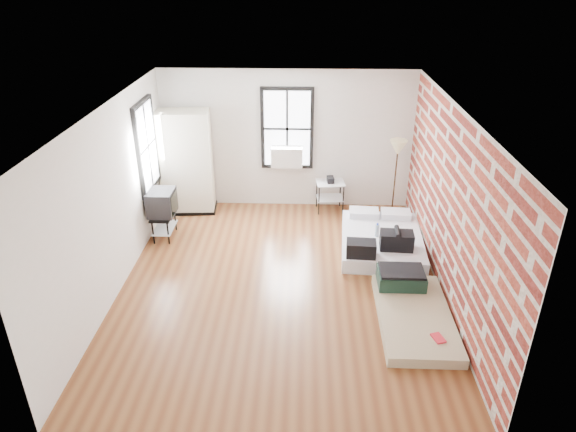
{
  "coord_description": "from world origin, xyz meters",
  "views": [
    {
      "loc": [
        0.35,
        -6.83,
        4.61
      ],
      "look_at": [
        0.11,
        0.3,
        1.05
      ],
      "focal_mm": 32.0,
      "sensor_mm": 36.0,
      "label": 1
    }
  ],
  "objects_px": {
    "tv_stand": "(162,204)",
    "floor_lamp": "(398,152)",
    "mattress_main": "(381,240)",
    "mattress_bare": "(411,307)",
    "wardrobe": "(186,163)",
    "side_table": "(330,188)"
  },
  "relations": [
    {
      "from": "tv_stand",
      "to": "floor_lamp",
      "type": "bearing_deg",
      "value": 15.26
    },
    {
      "from": "mattress_main",
      "to": "tv_stand",
      "type": "relative_size",
      "value": 2.14
    },
    {
      "from": "floor_lamp",
      "to": "side_table",
      "type": "bearing_deg",
      "value": 176.85
    },
    {
      "from": "mattress_bare",
      "to": "wardrobe",
      "type": "height_order",
      "value": "wardrobe"
    },
    {
      "from": "mattress_main",
      "to": "mattress_bare",
      "type": "bearing_deg",
      "value": -80.77
    },
    {
      "from": "mattress_bare",
      "to": "mattress_main",
      "type": "bearing_deg",
      "value": 96.03
    },
    {
      "from": "tv_stand",
      "to": "mattress_main",
      "type": "bearing_deg",
      "value": -3.88
    },
    {
      "from": "wardrobe",
      "to": "floor_lamp",
      "type": "relative_size",
      "value": 1.35
    },
    {
      "from": "wardrobe",
      "to": "mattress_bare",
      "type": "bearing_deg",
      "value": -45.07
    },
    {
      "from": "side_table",
      "to": "tv_stand",
      "type": "xyz_separation_m",
      "value": [
        -3.09,
        -1.24,
        0.16
      ]
    },
    {
      "from": "mattress_bare",
      "to": "floor_lamp",
      "type": "bearing_deg",
      "value": 86.78
    },
    {
      "from": "side_table",
      "to": "floor_lamp",
      "type": "xyz_separation_m",
      "value": [
        1.27,
        -0.07,
        0.81
      ]
    },
    {
      "from": "wardrobe",
      "to": "tv_stand",
      "type": "relative_size",
      "value": 2.24
    },
    {
      "from": "mattress_main",
      "to": "floor_lamp",
      "type": "distance_m",
      "value": 1.89
    },
    {
      "from": "mattress_main",
      "to": "mattress_bare",
      "type": "relative_size",
      "value": 1.03
    },
    {
      "from": "wardrobe",
      "to": "tv_stand",
      "type": "height_order",
      "value": "wardrobe"
    },
    {
      "from": "tv_stand",
      "to": "side_table",
      "type": "bearing_deg",
      "value": 22.1
    },
    {
      "from": "wardrobe",
      "to": "side_table",
      "type": "relative_size",
      "value": 2.82
    },
    {
      "from": "side_table",
      "to": "tv_stand",
      "type": "relative_size",
      "value": 0.79
    },
    {
      "from": "mattress_bare",
      "to": "floor_lamp",
      "type": "relative_size",
      "value": 1.26
    },
    {
      "from": "mattress_main",
      "to": "mattress_bare",
      "type": "xyz_separation_m",
      "value": [
        0.18,
        -1.92,
        -0.04
      ]
    },
    {
      "from": "wardrobe",
      "to": "side_table",
      "type": "bearing_deg",
      "value": -2.92
    }
  ]
}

